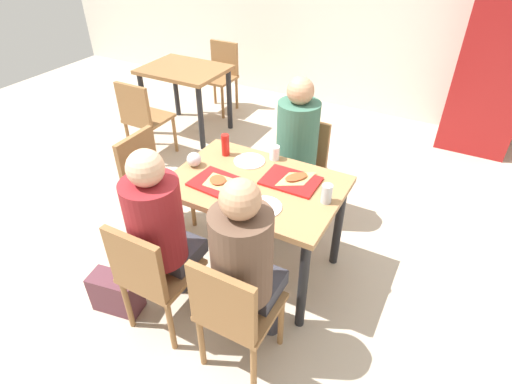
{
  "coord_description": "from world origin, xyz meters",
  "views": [
    {
      "loc": [
        1.06,
        -1.94,
        2.26
      ],
      "look_at": [
        0.0,
        0.0,
        0.68
      ],
      "focal_mm": 28.81,
      "sensor_mm": 36.0,
      "label": 1
    }
  ],
  "objects_px": {
    "person_in_red": "(161,227)",
    "pizza_slice_b": "(296,178)",
    "tray_red_far": "(291,181)",
    "condiment_bottle": "(225,145)",
    "chair_far_side": "(300,163)",
    "paper_plate_center": "(249,161)",
    "plastic_cup_a": "(275,153)",
    "drink_fridge": "(498,60)",
    "plastic_cup_b": "(234,204)",
    "background_table": "(185,79)",
    "person_far_side": "(295,144)",
    "background_chair_near": "(142,115)",
    "background_chair_far": "(221,72)",
    "foil_bundle": "(194,159)",
    "chair_near_right": "(233,310)",
    "chair_left_end": "(150,179)",
    "chair_near_left": "(151,273)",
    "main_table": "(256,196)",
    "tray_red_near": "(220,184)",
    "pizza_slice_a": "(218,181)",
    "soda_can": "(327,194)",
    "person_in_brown_jacket": "(245,260)",
    "paper_plate_near_edge": "(264,207)",
    "handbag": "(116,293)"
  },
  "relations": [
    {
      "from": "chair_near_left",
      "to": "chair_near_right",
      "type": "relative_size",
      "value": 1.0
    },
    {
      "from": "chair_near_left",
      "to": "background_chair_near",
      "type": "height_order",
      "value": "same"
    },
    {
      "from": "background_chair_near",
      "to": "handbag",
      "type": "bearing_deg",
      "value": -55.24
    },
    {
      "from": "tray_red_near",
      "to": "paper_plate_near_edge",
      "type": "height_order",
      "value": "tray_red_near"
    },
    {
      "from": "drink_fridge",
      "to": "background_chair_near",
      "type": "distance_m",
      "value": 3.62
    },
    {
      "from": "condiment_bottle",
      "to": "drink_fridge",
      "type": "relative_size",
      "value": 0.08
    },
    {
      "from": "person_in_brown_jacket",
      "to": "condiment_bottle",
      "type": "relative_size",
      "value": 7.83
    },
    {
      "from": "person_in_brown_jacket",
      "to": "chair_near_left",
      "type": "bearing_deg",
      "value": -165.89
    },
    {
      "from": "main_table",
      "to": "plastic_cup_a",
      "type": "relative_size",
      "value": 11.14
    },
    {
      "from": "chair_near_right",
      "to": "background_table",
      "type": "xyz_separation_m",
      "value": [
        -2.05,
        2.36,
        0.14
      ]
    },
    {
      "from": "tray_red_near",
      "to": "background_chair_near",
      "type": "bearing_deg",
      "value": 147.77
    },
    {
      "from": "foil_bundle",
      "to": "plastic_cup_b",
      "type": "bearing_deg",
      "value": -31.44
    },
    {
      "from": "plastic_cup_b",
      "to": "pizza_slice_b",
      "type": "bearing_deg",
      "value": 67.67
    },
    {
      "from": "chair_far_side",
      "to": "paper_plate_center",
      "type": "distance_m",
      "value": 0.64
    },
    {
      "from": "chair_left_end",
      "to": "plastic_cup_b",
      "type": "distance_m",
      "value": 1.07
    },
    {
      "from": "pizza_slice_b",
      "to": "plastic_cup_b",
      "type": "height_order",
      "value": "plastic_cup_b"
    },
    {
      "from": "drink_fridge",
      "to": "tray_red_near",
      "type": "bearing_deg",
      "value": -115.4
    },
    {
      "from": "chair_near_right",
      "to": "pizza_slice_a",
      "type": "distance_m",
      "value": 0.85
    },
    {
      "from": "paper_plate_near_edge",
      "to": "handbag",
      "type": "relative_size",
      "value": 0.69
    },
    {
      "from": "handbag",
      "to": "drink_fridge",
      "type": "relative_size",
      "value": 0.17
    },
    {
      "from": "pizza_slice_a",
      "to": "foil_bundle",
      "type": "height_order",
      "value": "foil_bundle"
    },
    {
      "from": "chair_far_side",
      "to": "tray_red_far",
      "type": "xyz_separation_m",
      "value": [
        0.2,
        -0.65,
        0.28
      ]
    },
    {
      "from": "background_chair_far",
      "to": "soda_can",
      "type": "bearing_deg",
      "value": -45.82
    },
    {
      "from": "person_in_brown_jacket",
      "to": "soda_can",
      "type": "bearing_deg",
      "value": 73.21
    },
    {
      "from": "chair_left_end",
      "to": "drink_fridge",
      "type": "bearing_deg",
      "value": 52.8
    },
    {
      "from": "tray_red_near",
      "to": "pizza_slice_b",
      "type": "height_order",
      "value": "pizza_slice_b"
    },
    {
      "from": "chair_near_right",
      "to": "chair_left_end",
      "type": "height_order",
      "value": "same"
    },
    {
      "from": "chair_left_end",
      "to": "person_in_red",
      "type": "distance_m",
      "value": 0.95
    },
    {
      "from": "tray_red_far",
      "to": "condiment_bottle",
      "type": "bearing_deg",
      "value": 170.24
    },
    {
      "from": "plastic_cup_a",
      "to": "foil_bundle",
      "type": "relative_size",
      "value": 1.0
    },
    {
      "from": "person_in_red",
      "to": "person_far_side",
      "type": "xyz_separation_m",
      "value": [
        0.28,
        1.25,
        0.0
      ]
    },
    {
      "from": "plastic_cup_a",
      "to": "soda_can",
      "type": "bearing_deg",
      "value": -31.44
    },
    {
      "from": "background_chair_near",
      "to": "background_chair_far",
      "type": "relative_size",
      "value": 1.0
    },
    {
      "from": "paper_plate_center",
      "to": "soda_can",
      "type": "bearing_deg",
      "value": -16.65
    },
    {
      "from": "tray_red_near",
      "to": "condiment_bottle",
      "type": "distance_m",
      "value": 0.39
    },
    {
      "from": "chair_far_side",
      "to": "chair_near_right",
      "type": "bearing_deg",
      "value": -79.71
    },
    {
      "from": "chair_near_right",
      "to": "paper_plate_near_edge",
      "type": "bearing_deg",
      "value": 101.32
    },
    {
      "from": "person_in_red",
      "to": "pizza_slice_b",
      "type": "height_order",
      "value": "person_in_red"
    },
    {
      "from": "person_in_red",
      "to": "person_in_brown_jacket",
      "type": "relative_size",
      "value": 1.0
    },
    {
      "from": "plastic_cup_b",
      "to": "background_table",
      "type": "height_order",
      "value": "plastic_cup_b"
    },
    {
      "from": "handbag",
      "to": "background_chair_far",
      "type": "height_order",
      "value": "background_chair_far"
    },
    {
      "from": "paper_plate_center",
      "to": "condiment_bottle",
      "type": "height_order",
      "value": "condiment_bottle"
    },
    {
      "from": "background_chair_far",
      "to": "chair_near_left",
      "type": "bearing_deg",
      "value": -64.3
    },
    {
      "from": "chair_near_left",
      "to": "chair_near_right",
      "type": "distance_m",
      "value": 0.56
    },
    {
      "from": "plastic_cup_a",
      "to": "drink_fridge",
      "type": "xyz_separation_m",
      "value": [
        1.25,
        2.52,
        0.14
      ]
    },
    {
      "from": "tray_red_far",
      "to": "foil_bundle",
      "type": "distance_m",
      "value": 0.68
    },
    {
      "from": "foil_bundle",
      "to": "paper_plate_center",
      "type": "bearing_deg",
      "value": 36.88
    },
    {
      "from": "paper_plate_center",
      "to": "condiment_bottle",
      "type": "bearing_deg",
      "value": 180.0
    },
    {
      "from": "person_in_red",
      "to": "background_table",
      "type": "xyz_separation_m",
      "value": [
        -1.49,
        2.22,
        -0.11
      ]
    },
    {
      "from": "chair_near_left",
      "to": "condiment_bottle",
      "type": "relative_size",
      "value": 5.27
    }
  ]
}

